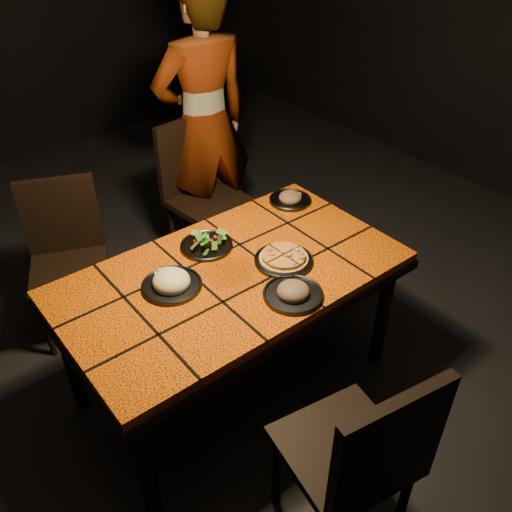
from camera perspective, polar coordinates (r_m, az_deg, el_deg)
room_shell at (r=2.15m, az=-3.13°, el=14.33°), size 6.04×7.04×3.08m
dining_table at (r=2.58m, az=-2.53°, el=-3.02°), size 1.62×0.92×0.75m
chair_near at (r=2.11m, az=11.07°, el=-19.87°), size 0.52×0.52×1.00m
chair_far_left at (r=3.23m, az=-19.30°, el=0.64°), size 0.55×0.55×0.93m
chair_far_right at (r=3.61m, az=-6.03°, el=7.41°), size 0.50×0.50×1.00m
diner at (r=3.61m, az=-5.50°, el=13.60°), size 0.71×0.51×1.84m
plate_pizza at (r=2.58m, az=2.93°, el=-0.29°), size 0.28×0.28×0.04m
plate_pasta at (r=2.45m, az=-8.88°, el=-2.78°), size 0.27×0.27×0.09m
plate_salad at (r=2.68m, az=-5.25°, el=1.38°), size 0.26×0.26×0.07m
plate_mushroom_a at (r=2.38m, az=3.93°, el=-3.79°), size 0.27×0.27×0.09m
plate_mushroom_b at (r=3.05m, az=3.62°, el=6.09°), size 0.24×0.24×0.08m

